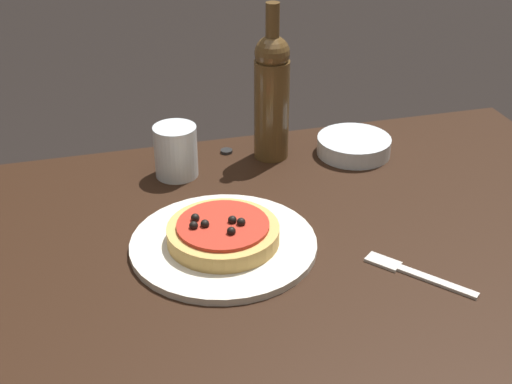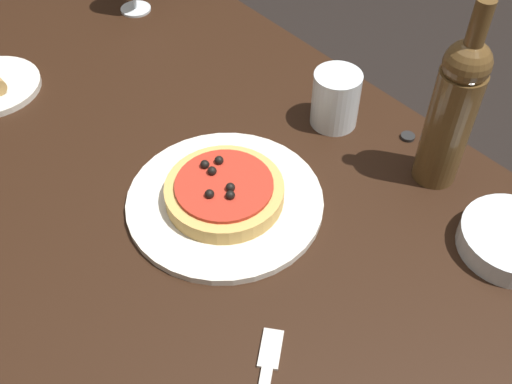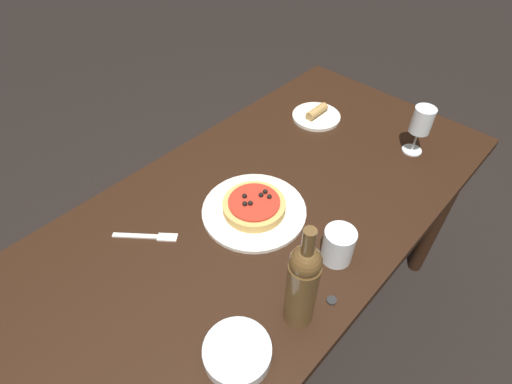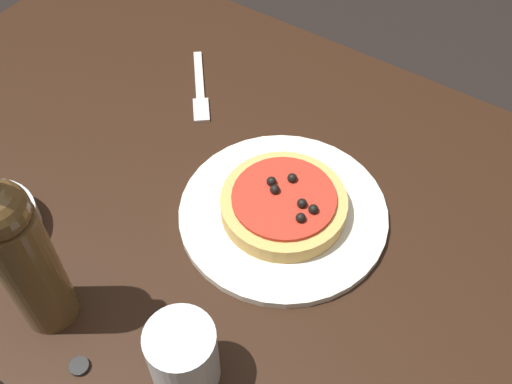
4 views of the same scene
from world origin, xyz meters
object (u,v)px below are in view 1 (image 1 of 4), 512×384
side_bowl (354,146)px  pizza (223,232)px  dining_table (193,298)px  fork (413,273)px  dinner_plate (223,243)px  water_cup (176,151)px  wine_bottle (272,94)px  bottle_cap (226,151)px

side_bowl → pizza: bearing=-142.0°
dining_table → side_bowl: side_bowl is taller
dining_table → fork: fork is taller
dinner_plate → water_cup: size_ratio=3.02×
dining_table → dinner_plate: size_ratio=5.19×
water_cup → fork: (0.29, -0.41, -0.05)m
dinner_plate → dining_table: bearing=-177.5°
side_bowl → water_cup: bearing=179.3°
fork → side_bowl: bearing=-49.1°
dinner_plate → water_cup: 0.27m
wine_bottle → fork: bearing=-77.7°
dinner_plate → fork: dinner_plate is taller
water_cup → pizza: bearing=-83.5°
dinner_plate → wine_bottle: bearing=60.4°
water_cup → wine_bottle: bearing=8.8°
bottle_cap → dining_table: bearing=-112.3°
bottle_cap → side_bowl: bearing=-16.2°
water_cup → bottle_cap: 0.14m
wine_bottle → pizza: bearing=-119.6°
fork → water_cup: bearing=-4.3°
wine_bottle → water_cup: size_ratio=3.09×
water_cup → side_bowl: bearing=-0.7°
pizza → side_bowl: size_ratio=1.22×
dinner_plate → side_bowl: (0.33, 0.26, 0.01)m
side_bowl → fork: (-0.07, -0.40, -0.01)m
fork → bottle_cap: 0.51m
wine_bottle → bottle_cap: wine_bottle is taller
dining_table → bottle_cap: (0.14, 0.33, 0.10)m
dining_table → side_bowl: (0.38, 0.26, 0.11)m
dinner_plate → wine_bottle: wine_bottle is taller
wine_bottle → water_cup: (-0.19, -0.03, -0.08)m
wine_bottle → side_bowl: bearing=-12.1°
bottle_cap → dinner_plate: bearing=-104.1°
wine_bottle → dining_table: bearing=-126.7°
dining_table → wine_bottle: (0.22, 0.29, 0.22)m
pizza → wine_bottle: bearing=60.4°
dinner_plate → water_cup: bearing=96.6°
water_cup → side_bowl: water_cup is taller
side_bowl → fork: size_ratio=0.98×
wine_bottle → bottle_cap: size_ratio=12.78×
dinner_plate → pizza: size_ratio=1.67×
wine_bottle → side_bowl: (0.16, -0.03, -0.12)m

